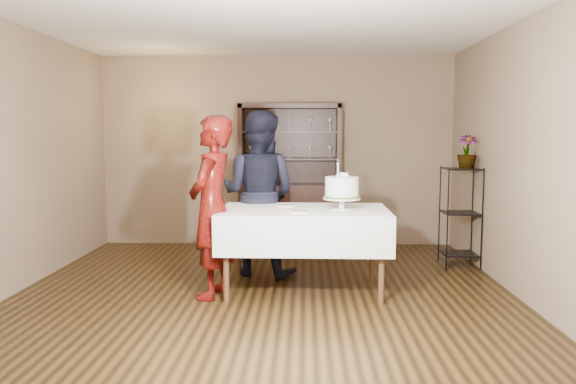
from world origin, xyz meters
The scene contains 14 objects.
floor centered at (0.00, 0.00, 0.00)m, with size 5.00×5.00×0.00m, color black.
ceiling centered at (0.00, 0.00, 2.70)m, with size 5.00×5.00×0.00m, color silver.
back_wall centered at (0.00, 2.50, 1.35)m, with size 5.00×0.02×2.70m, color brown.
wall_left centered at (-2.50, 0.00, 1.35)m, with size 0.02×5.00×2.70m, color brown.
wall_right centered at (2.50, 0.00, 1.35)m, with size 0.02×5.00×2.70m, color brown.
china_hutch centered at (0.20, 2.25, 0.66)m, with size 1.40×0.48×2.00m.
plant_etagere centered at (2.28, 1.20, 0.65)m, with size 0.42×0.42×1.20m.
cake_table centered at (0.40, 0.04, 0.65)m, with size 1.69×1.05×0.85m.
woman centered at (-0.50, -0.16, 0.89)m, with size 0.65×0.42×1.78m, color #310504.
man centered at (-0.12, 0.75, 0.93)m, with size 0.90×0.70×1.85m, color black.
cake centered at (0.77, 0.01, 1.05)m, with size 0.41×0.41×0.51m.
plate_near centered at (0.35, -0.21, 0.85)m, with size 0.19×0.19×0.01m, color white.
plate_far centered at (0.20, 0.25, 0.85)m, with size 0.20×0.20×0.01m, color white.
potted_plant centered at (2.32, 1.16, 1.39)m, with size 0.22×0.22×0.40m, color #4B6A32.
Camera 1 is at (0.41, -5.55, 1.60)m, focal length 35.00 mm.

